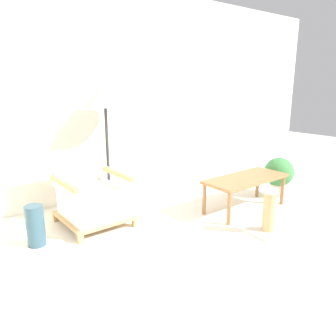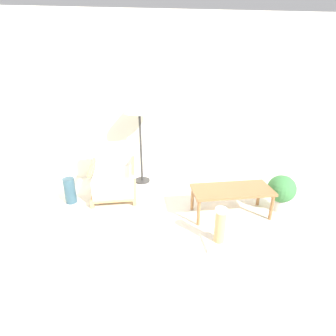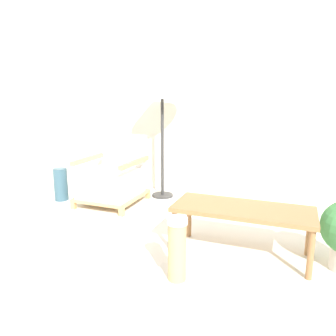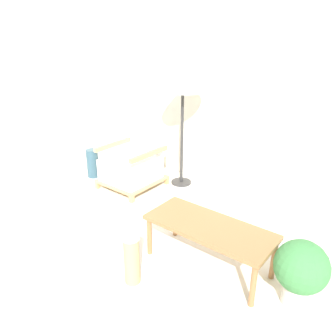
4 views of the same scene
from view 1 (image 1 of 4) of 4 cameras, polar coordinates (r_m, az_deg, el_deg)
ground_plane at (r=3.16m, az=17.96°, el=-14.32°), size 14.00×14.00×0.00m
wall_back at (r=4.57m, az=-7.29°, el=12.77°), size 8.00×0.06×2.70m
armchair at (r=3.64m, az=-13.11°, el=-5.11°), size 0.67×0.71×0.78m
floor_lamp at (r=4.03m, az=-10.91°, el=11.75°), size 0.51×0.51×1.49m
coffee_table at (r=4.01m, az=13.39°, el=-2.20°), size 1.08×0.46×0.40m
vase at (r=3.34m, az=-22.10°, el=-9.29°), size 0.17×0.17×0.40m
potted_plant at (r=4.63m, az=18.72°, el=-0.98°), size 0.39×0.39×0.53m
scratching_post at (r=3.50m, az=17.09°, el=-8.21°), size 0.35×0.35×0.47m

